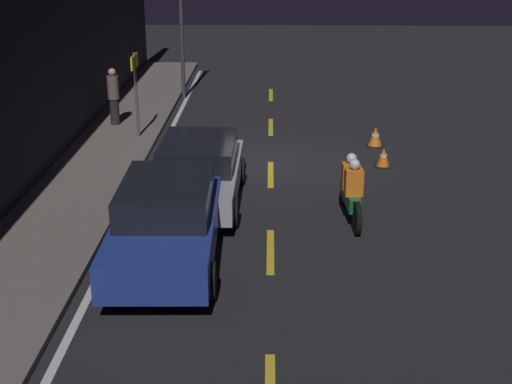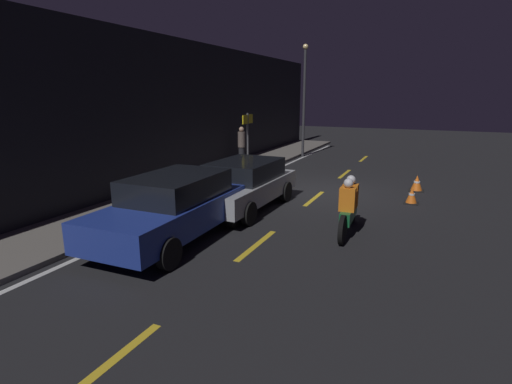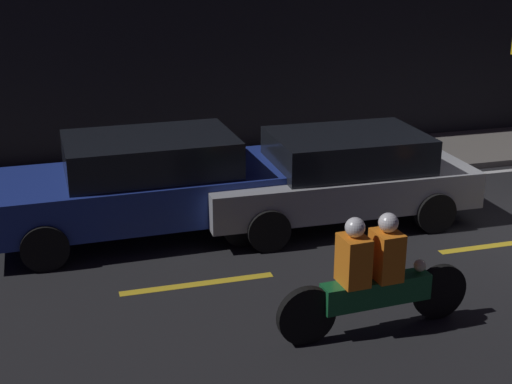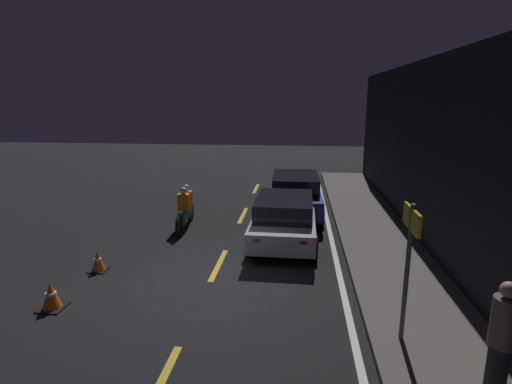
{
  "view_description": "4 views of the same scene",
  "coord_description": "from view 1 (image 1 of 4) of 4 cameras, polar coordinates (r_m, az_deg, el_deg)",
  "views": [
    {
      "loc": [
        -17.8,
        0.03,
        5.77
      ],
      "look_at": [
        -4.88,
        0.29,
        0.97
      ],
      "focal_mm": 50.0,
      "sensor_mm": 36.0,
      "label": 1
    },
    {
      "loc": [
        -13.12,
        -3.47,
        3.28
      ],
      "look_at": [
        -4.99,
        0.24,
        1.08
      ],
      "focal_mm": 28.0,
      "sensor_mm": 36.0,
      "label": 2
    },
    {
      "loc": [
        -7.09,
        -8.11,
        4.17
      ],
      "look_at": [
        -4.81,
        -0.31,
        1.3
      ],
      "focal_mm": 50.0,
      "sensor_mm": 36.0,
      "label": 3
    },
    {
      "loc": [
        8.4,
        1.98,
        4.16
      ],
      "look_at": [
        -4.86,
        0.55,
        1.04
      ],
      "focal_mm": 28.0,
      "sensor_mm": 36.0,
      "label": 4
    }
  ],
  "objects": [
    {
      "name": "building_front",
      "position": [
        18.94,
        -16.54,
        10.08
      ],
      "size": [
        28.0,
        0.3,
        5.3
      ],
      "color": "black",
      "rests_on": "ground"
    },
    {
      "name": "pedestrian",
      "position": [
        22.14,
        -11.32,
        7.54
      ],
      "size": [
        0.34,
        0.34,
        1.72
      ],
      "color": "black",
      "rests_on": "raised_curb"
    },
    {
      "name": "lane_dash_c",
      "position": [
        17.76,
        1.18,
        1.43
      ],
      "size": [
        2.0,
        0.14,
        0.01
      ],
      "color": "gold",
      "rests_on": "ground"
    },
    {
      "name": "ground_plane",
      "position": [
        18.71,
        1.18,
        2.42
      ],
      "size": [
        56.0,
        56.0,
        0.0
      ],
      "primitive_type": "plane",
      "color": "black"
    },
    {
      "name": "traffic_cone_near",
      "position": [
        18.55,
        10.16,
        2.74
      ],
      "size": [
        0.42,
        0.42,
        0.51
      ],
      "color": "black",
      "rests_on": "ground"
    },
    {
      "name": "sedan_blue",
      "position": [
        13.0,
        -7.17,
        -2.3
      ],
      "size": [
        4.46,
        1.99,
        1.5
      ],
      "rotation": [
        0.0,
        0.0,
        3.16
      ],
      "color": "navy",
      "rests_on": "ground"
    },
    {
      "name": "traffic_cone_mid",
      "position": [
        20.29,
        9.53,
        4.37
      ],
      "size": [
        0.5,
        0.5,
        0.56
      ],
      "color": "black",
      "rests_on": "ground"
    },
    {
      "name": "lane_solid_kerb",
      "position": [
        18.95,
        -8.04,
        2.46
      ],
      "size": [
        25.2,
        0.14,
        0.01
      ],
      "color": "silver",
      "rests_on": "ground"
    },
    {
      "name": "shop_sign",
      "position": [
        20.54,
        -9.63,
        8.98
      ],
      "size": [
        0.9,
        0.08,
        2.4
      ],
      "color": "#4C4C51",
      "rests_on": "raised_curb"
    },
    {
      "name": "lane_dash_d",
      "position": [
        22.07,
        1.19,
        5.23
      ],
      "size": [
        2.0,
        0.14,
        0.01
      ],
      "color": "gold",
      "rests_on": "ground"
    },
    {
      "name": "lane_dash_b",
      "position": [
        13.59,
        1.16,
        -4.74
      ],
      "size": [
        2.0,
        0.14,
        0.01
      ],
      "color": "gold",
      "rests_on": "ground"
    },
    {
      "name": "lane_dash_e",
      "position": [
        26.44,
        1.2,
        7.78
      ],
      "size": [
        2.0,
        0.14,
        0.01
      ],
      "color": "gold",
      "rests_on": "ground"
    },
    {
      "name": "raised_curb",
      "position": [
        19.2,
        -12.12,
        2.62
      ],
      "size": [
        28.0,
        2.26,
        0.12
      ],
      "color": "#605B56",
      "rests_on": "ground"
    },
    {
      "name": "hatchback_silver",
      "position": [
        15.77,
        -4.64,
        1.72
      ],
      "size": [
        4.24,
        1.96,
        1.39
      ],
      "rotation": [
        0.0,
        0.0,
        3.13
      ],
      "color": "#9EA0A5",
      "rests_on": "ground"
    },
    {
      "name": "motorcycle",
      "position": [
        14.93,
        7.64,
        0.16
      ],
      "size": [
        2.35,
        0.4,
        1.41
      ],
      "rotation": [
        0.0,
        0.0,
        0.06
      ],
      "color": "black",
      "rests_on": "ground"
    },
    {
      "name": "street_lamp",
      "position": [
        25.5,
        -6.04,
        14.57
      ],
      "size": [
        0.28,
        0.28,
        5.76
      ],
      "color": "#333338",
      "rests_on": "ground"
    }
  ]
}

